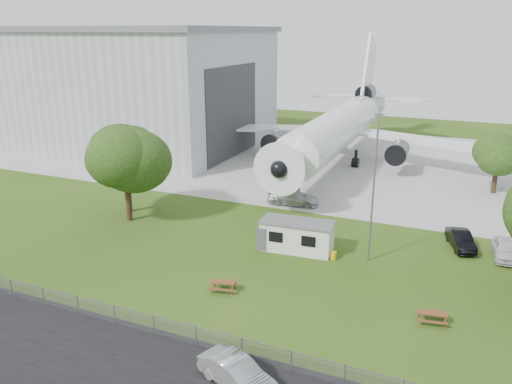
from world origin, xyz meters
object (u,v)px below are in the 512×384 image
at_px(hangar, 124,85).
at_px(picnic_west, 223,291).
at_px(picnic_east, 431,323).
at_px(car_centre_sedan, 237,374).
at_px(airliner, 339,127).
at_px(site_cabin, 297,236).

xyz_separation_m(hangar, picnic_west, (37.46, -38.96, -9.41)).
xyz_separation_m(picnic_west, picnic_east, (14.29, 1.59, 0.00)).
bearing_deg(picnic_east, picnic_west, 176.46).
distance_m(hangar, car_centre_sedan, 64.67).
height_order(picnic_west, car_centre_sedan, car_centre_sedan).
bearing_deg(car_centre_sedan, airliner, 28.68).
xyz_separation_m(hangar, airliner, (35.97, -0.14, -4.14)).
height_order(airliner, site_cabin, airliner).
xyz_separation_m(site_cabin, picnic_west, (-2.65, -8.81, -1.31)).
distance_m(airliner, car_centre_sedan, 48.31).
bearing_deg(site_cabin, hangar, 143.07).
bearing_deg(picnic_west, car_centre_sedan, -71.88).
relative_size(airliner, car_centre_sedan, 10.09).
bearing_deg(car_centre_sedan, hangar, 62.41).
relative_size(picnic_east, car_centre_sedan, 0.38).
height_order(picnic_east, car_centre_sedan, car_centre_sedan).
bearing_deg(picnic_west, picnic_east, -6.48).
bearing_deg(airliner, site_cabin, -82.16).
bearing_deg(site_cabin, car_centre_sedan, -81.50).
distance_m(site_cabin, car_centre_sedan, 17.83).
height_order(airliner, car_centre_sedan, airliner).
distance_m(airliner, picnic_east, 40.77).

